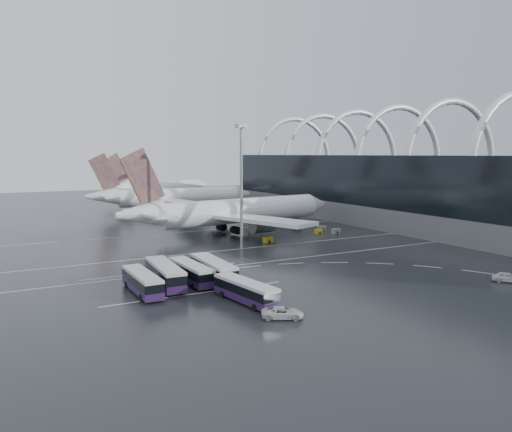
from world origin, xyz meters
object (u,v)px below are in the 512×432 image
gse_cart_belly_e (253,229)px  gse_cart_belly_b (322,228)px  bus_row_far_c (246,291)px  gse_cart_belly_d (336,231)px  gse_cart_belly_c (268,240)px  bus_row_near_d (213,269)px  bus_row_near_b (165,274)px  van_curve_b (508,277)px  floodlight_mast (241,171)px  airliner_main (232,212)px  airliner_gate_b (171,197)px  bus_row_near_c (191,272)px  airliner_gate_c (159,189)px  gse_cart_belly_a (319,231)px  van_curve_a (283,313)px  bus_row_near_a (142,282)px

gse_cart_belly_e → gse_cart_belly_b: bearing=-25.7°
bus_row_far_c → gse_cart_belly_d: size_ratio=5.77×
gse_cart_belly_c → bus_row_near_d: bearing=-133.9°
bus_row_near_b → van_curve_b: size_ratio=3.01×
gse_cart_belly_d → floodlight_mast: bearing=-168.3°
airliner_main → gse_cart_belly_c: size_ratio=28.85×
airliner_gate_b → gse_cart_belly_c: bearing=-86.8°
bus_row_near_c → bus_row_near_d: bus_row_near_d is taller
airliner_gate_c → bus_row_near_b: airliner_gate_c is taller
gse_cart_belly_a → gse_cart_belly_d: gse_cart_belly_d is taller
airliner_main → bus_row_far_c: size_ratio=5.16×
airliner_gate_c → gse_cart_belly_e: size_ratio=24.22×
airliner_main → gse_cart_belly_e: 8.01m
floodlight_mast → gse_cart_belly_d: bearing=11.7°
bus_row_near_b → floodlight_mast: floodlight_mast is taller
bus_row_near_d → gse_cart_belly_c: 36.36m
gse_cart_belly_a → gse_cart_belly_b: (3.67, 3.78, 0.07)m
gse_cart_belly_a → gse_cart_belly_d: size_ratio=0.91×
airliner_main → gse_cart_belly_e: size_ratio=27.95×
gse_cart_belly_d → bus_row_near_b: bearing=-152.3°
airliner_gate_c → bus_row_far_c: airliner_gate_c is taller
gse_cart_belly_b → bus_row_far_c: bearing=-134.6°
airliner_main → floodlight_mast: bearing=-117.9°
bus_row_near_c → gse_cart_belly_a: size_ratio=6.50×
van_curve_b → gse_cart_belly_e: 67.34m
van_curve_a → gse_cart_belly_c: size_ratio=2.37×
airliner_gate_b → floodlight_mast: (-8.47, -72.23, 11.59)m
gse_cart_belly_b → gse_cart_belly_e: 18.38m
airliner_gate_b → floodlight_mast: 73.64m
airliner_gate_c → bus_row_near_c: bearing=-128.9°
gse_cart_belly_a → bus_row_near_a: bearing=-149.0°
airliner_gate_c → gse_cart_belly_e: 96.91m
airliner_main → bus_row_near_a: bearing=-136.9°
gse_cart_belly_e → van_curve_b: bearing=-80.8°
bus_row_near_b → gse_cart_belly_c: size_ratio=6.29×
airliner_gate_b → bus_row_near_a: 104.25m
van_curve_a → gse_cart_belly_a: van_curve_a is taller
van_curve_a → gse_cart_belly_b: van_curve_a is taller
van_curve_a → bus_row_near_c: bearing=36.2°
bus_row_near_d → airliner_gate_c: bearing=-12.2°
bus_row_near_c → van_curve_a: (3.71, -21.93, -0.97)m
bus_row_near_c → gse_cart_belly_a: bus_row_near_c is taller
bus_row_near_d → airliner_main: bearing=-27.4°
gse_cart_belly_c → gse_cart_belly_d: (22.12, 3.33, -0.02)m
bus_row_near_a → gse_cart_belly_b: (58.95, 36.93, -1.09)m
gse_cart_belly_a → gse_cart_belly_e: gse_cart_belly_e is taller
airliner_gate_c → bus_row_near_d: 144.07m
airliner_gate_c → bus_row_near_a: 149.22m
bus_row_near_d → gse_cart_belly_e: (30.24, 43.07, -1.22)m
bus_row_near_b → gse_cart_belly_a: size_ratio=7.17×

